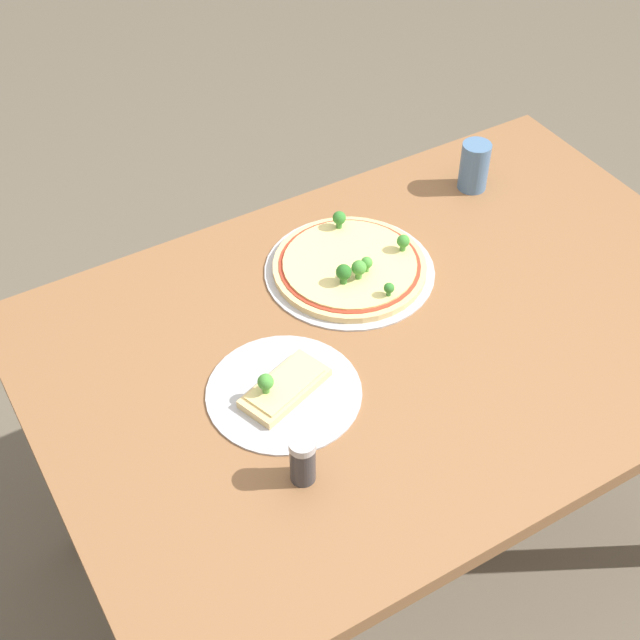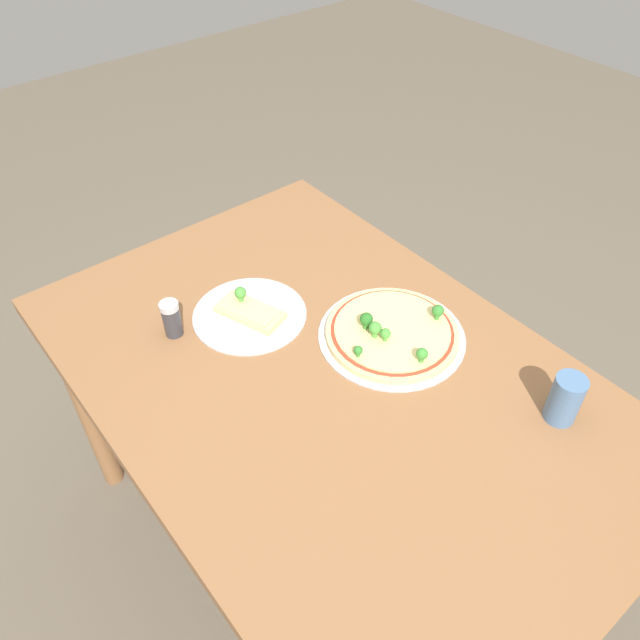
# 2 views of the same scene
# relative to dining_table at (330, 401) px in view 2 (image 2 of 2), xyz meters

# --- Properties ---
(ground_plane) EXTENTS (8.00, 8.00, 0.00)m
(ground_plane) POSITION_rel_dining_table_xyz_m (0.00, 0.00, -0.68)
(ground_plane) COLOR brown
(dining_table) EXTENTS (1.37, 0.91, 0.77)m
(dining_table) POSITION_rel_dining_table_xyz_m (0.00, 0.00, 0.00)
(dining_table) COLOR brown
(dining_table) RESTS_ON ground_plane
(pizza_tray_whole) EXTENTS (0.34, 0.34, 0.07)m
(pizza_tray_whole) POSITION_rel_dining_table_xyz_m (0.01, 0.18, 0.10)
(pizza_tray_whole) COLOR #B7B7BC
(pizza_tray_whole) RESTS_ON dining_table
(pizza_tray_slice) EXTENTS (0.27, 0.27, 0.06)m
(pizza_tray_slice) POSITION_rel_dining_table_xyz_m (-0.27, -0.03, 0.10)
(pizza_tray_slice) COLOR #B7B7BC
(pizza_tray_slice) RESTS_ON dining_table
(drinking_cup) EXTENTS (0.06, 0.06, 0.11)m
(drinking_cup) POSITION_rel_dining_table_xyz_m (0.38, 0.29, 0.15)
(drinking_cup) COLOR #4C7099
(drinking_cup) RESTS_ON dining_table
(condiment_shaker) EXTENTS (0.04, 0.04, 0.09)m
(condiment_shaker) POSITION_rel_dining_table_xyz_m (-0.33, -0.20, 0.14)
(condiment_shaker) COLOR #333338
(condiment_shaker) RESTS_ON dining_table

